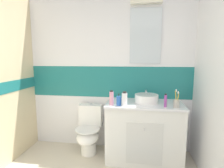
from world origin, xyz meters
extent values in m
cube|color=white|center=(0.00, 2.45, 0.42)|extent=(3.20, 0.10, 0.85)
cube|color=#1E7272|center=(0.00, 2.45, 1.10)|extent=(3.20, 0.10, 0.50)
cube|color=white|center=(0.00, 2.45, 1.93)|extent=(3.20, 0.10, 1.15)
cube|color=silver|center=(0.57, 2.39, 1.81)|extent=(0.46, 0.02, 0.83)
cube|color=white|center=(0.57, 2.35, 2.31)|extent=(0.46, 0.10, 0.08)
cube|color=silver|center=(0.57, 2.11, 0.41)|extent=(1.05, 0.58, 0.82)
cube|color=white|center=(0.57, 2.10, 0.83)|extent=(1.07, 0.60, 0.03)
cube|color=silver|center=(0.57, 1.82, 0.37)|extent=(0.47, 0.01, 0.57)
cylinder|color=silver|center=(0.57, 1.80, 0.57)|extent=(0.02, 0.02, 0.03)
cylinder|color=white|center=(0.59, 2.12, 0.91)|extent=(0.33, 0.33, 0.12)
cylinder|color=#B3B3B8|center=(0.59, 2.12, 0.96)|extent=(0.27, 0.27, 0.01)
cylinder|color=silver|center=(0.59, 2.32, 0.92)|extent=(0.03, 0.03, 0.14)
cylinder|color=silver|center=(0.59, 2.23, 0.99)|extent=(0.02, 0.15, 0.02)
cylinder|color=white|center=(-0.27, 2.12, 0.09)|extent=(0.24, 0.24, 0.18)
ellipsoid|color=white|center=(-0.27, 2.08, 0.29)|extent=(0.34, 0.42, 0.22)
cylinder|color=white|center=(-0.27, 2.08, 0.41)|extent=(0.37, 0.37, 0.02)
cube|color=white|center=(-0.27, 2.29, 0.57)|extent=(0.36, 0.17, 0.34)
cylinder|color=silver|center=(-0.27, 2.29, 0.75)|extent=(0.04, 0.04, 0.02)
cylinder|color=#B2ADA3|center=(0.96, 1.92, 0.90)|extent=(0.08, 0.08, 0.10)
cylinder|color=gold|center=(0.96, 1.93, 0.97)|extent=(0.03, 0.02, 0.19)
cube|color=white|center=(0.96, 1.93, 1.07)|extent=(0.02, 0.02, 0.03)
cylinder|color=gold|center=(0.98, 1.91, 0.96)|extent=(0.03, 0.01, 0.17)
cube|color=white|center=(0.98, 1.91, 1.05)|extent=(0.01, 0.02, 0.03)
cylinder|color=#2659B2|center=(0.22, 1.91, 0.91)|extent=(0.07, 0.07, 0.12)
cylinder|color=#262626|center=(0.22, 1.91, 0.99)|extent=(0.01, 0.01, 0.04)
cylinder|color=#262626|center=(0.22, 1.90, 1.01)|extent=(0.01, 0.02, 0.01)
cylinder|color=pink|center=(0.12, 1.92, 0.94)|extent=(0.06, 0.06, 0.18)
cylinder|color=black|center=(0.12, 1.92, 1.04)|extent=(0.04, 0.04, 0.02)
cylinder|color=white|center=(0.29, 1.91, 0.94)|extent=(0.07, 0.07, 0.17)
cylinder|color=black|center=(0.29, 1.91, 1.03)|extent=(0.05, 0.05, 0.02)
cylinder|color=#993F99|center=(0.83, 1.92, 0.93)|extent=(0.04, 0.04, 0.16)
cylinder|color=black|center=(0.83, 1.92, 1.02)|extent=(0.02, 0.02, 0.02)
camera|label=1|loc=(0.46, -0.40, 1.48)|focal=28.41mm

